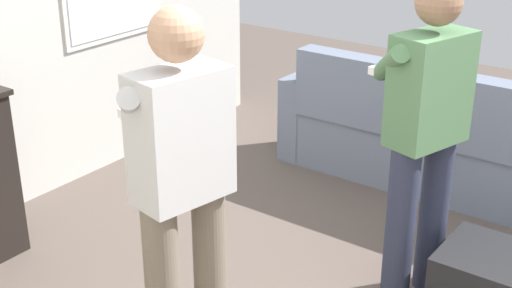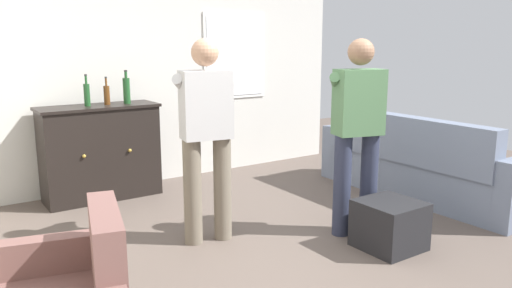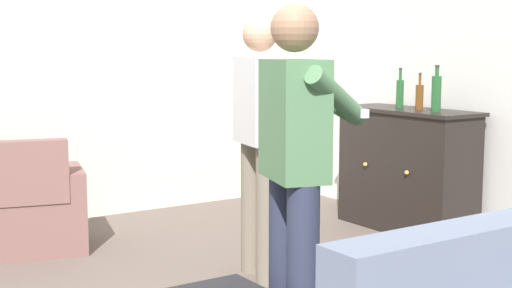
{
  "view_description": "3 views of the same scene",
  "coord_description": "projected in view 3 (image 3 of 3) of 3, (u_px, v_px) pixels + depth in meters",
  "views": [
    {
      "loc": [
        -2.35,
        -1.17,
        2.23
      ],
      "look_at": [
        -0.03,
        0.51,
        1.02
      ],
      "focal_mm": 50.0,
      "sensor_mm": 36.0,
      "label": 1
    },
    {
      "loc": [
        -2.31,
        -2.89,
        1.65
      ],
      "look_at": [
        -0.06,
        0.4,
        0.83
      ],
      "focal_mm": 35.0,
      "sensor_mm": 36.0,
      "label": 2
    },
    {
      "loc": [
        3.36,
        -1.88,
        1.47
      ],
      "look_at": [
        -0.2,
        0.46,
        0.91
      ],
      "focal_mm": 50.0,
      "sensor_mm": 36.0,
      "label": 3
    }
  ],
  "objects": [
    {
      "name": "wall_side_left",
      "position": [
        51.0,
        59.0,
        6.02
      ],
      "size": [
        0.12,
        5.2,
        2.8
      ],
      "primitive_type": "cube",
      "color": "beige",
      "rests_on": "ground"
    },
    {
      "name": "armchair",
      "position": [
        22.0,
        213.0,
        5.21
      ],
      "size": [
        0.83,
        1.01,
        0.85
      ],
      "color": "brown",
      "rests_on": "ground"
    },
    {
      "name": "sideboard_cabinet",
      "position": [
        406.0,
        170.0,
        5.81
      ],
      "size": [
        1.22,
        0.49,
        1.0
      ],
      "color": "black",
      "rests_on": "ground"
    },
    {
      "name": "bottle_wine_green",
      "position": [
        436.0,
        93.0,
        5.46
      ],
      "size": [
        0.07,
        0.07,
        0.36
      ],
      "color": "#1E4C23",
      "rests_on": "sideboard_cabinet"
    },
    {
      "name": "bottle_liquor_amber",
      "position": [
        400.0,
        93.0,
        5.82
      ],
      "size": [
        0.06,
        0.06,
        0.33
      ],
      "color": "#1E4C23",
      "rests_on": "sideboard_cabinet"
    },
    {
      "name": "bottle_spirits_clear",
      "position": [
        419.0,
        96.0,
        5.65
      ],
      "size": [
        0.06,
        0.06,
        0.29
      ],
      "color": "#593314",
      "rests_on": "sideboard_cabinet"
    },
    {
      "name": "person_standing_left",
      "position": [
        261.0,
        134.0,
        4.55
      ],
      "size": [
        0.55,
        0.51,
        1.68
      ],
      "color": "#6B6051",
      "rests_on": "ground"
    },
    {
      "name": "person_standing_right",
      "position": [
        296.0,
        167.0,
        3.29
      ],
      "size": [
        0.53,
        0.52,
        1.68
      ],
      "color": "#282D42",
      "rests_on": "ground"
    }
  ]
}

